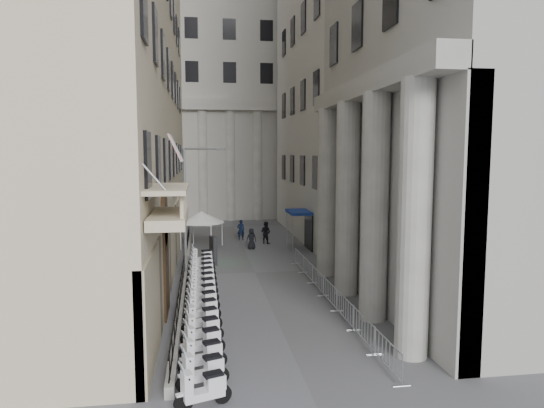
{
  "coord_description": "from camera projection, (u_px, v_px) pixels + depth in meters",
  "views": [
    {
      "loc": [
        -3.27,
        -10.15,
        7.39
      ],
      "look_at": [
        0.76,
        17.08,
        4.5
      ],
      "focal_mm": 32.0,
      "sensor_mm": 36.0,
      "label": 1
    }
  ],
  "objects": [
    {
      "name": "scooter_3",
      "position": [
        203.0,
        356.0,
        17.71
      ],
      "size": [
        1.51,
        0.98,
        1.5
      ],
      "primitive_type": null,
      "rotation": [
        0.0,
        0.0,
        1.9
      ],
      "color": "white",
      "rests_on": "ground"
    },
    {
      "name": "barrier_2",
      "position": [
        344.0,
        321.0,
        21.46
      ],
      "size": [
        0.6,
        2.4,
        1.1
      ],
      "primitive_type": null,
      "color": "#B0B3B8",
      "rests_on": "ground"
    },
    {
      "name": "scooter_9",
      "position": [
        202.0,
        298.0,
        24.88
      ],
      "size": [
        1.51,
        0.98,
        1.5
      ],
      "primitive_type": null,
      "rotation": [
        0.0,
        0.0,
        1.9
      ],
      "color": "white",
      "rests_on": "ground"
    },
    {
      "name": "scooter_2",
      "position": [
        203.0,
        371.0,
        16.51
      ],
      "size": [
        1.51,
        0.98,
        1.5
      ],
      "primitive_type": null,
      "rotation": [
        0.0,
        0.0,
        1.9
      ],
      "color": "white",
      "rests_on": "ground"
    },
    {
      "name": "barrier_4",
      "position": [
        318.0,
        289.0,
        26.37
      ],
      "size": [
        0.6,
        2.4,
        1.1
      ],
      "primitive_type": null,
      "color": "#B0B3B8",
      "rests_on": "ground"
    },
    {
      "name": "scooter_10",
      "position": [
        202.0,
        291.0,
        26.07
      ],
      "size": [
        1.51,
        0.98,
        1.5
      ],
      "primitive_type": null,
      "rotation": [
        0.0,
        0.0,
        1.9
      ],
      "color": "white",
      "rests_on": "ground"
    },
    {
      "name": "security_tent",
      "position": [
        197.0,
        217.0,
        38.29
      ],
      "size": [
        3.53,
        3.53,
        2.87
      ],
      "color": "white",
      "rests_on": "ground"
    },
    {
      "name": "barrier_6",
      "position": [
        299.0,
        268.0,
        31.29
      ],
      "size": [
        0.6,
        2.4,
        1.1
      ],
      "primitive_type": null,
      "color": "#B0B3B8",
      "rests_on": "ground"
    },
    {
      "name": "scooter_0",
      "position": [
        204.0,
        408.0,
        14.12
      ],
      "size": [
        1.51,
        0.98,
        1.5
      ],
      "primitive_type": null,
      "rotation": [
        0.0,
        0.0,
        1.9
      ],
      "color": "white",
      "rests_on": "ground"
    },
    {
      "name": "blue_awning",
      "position": [
        299.0,
        249.0,
        37.42
      ],
      "size": [
        1.6,
        3.0,
        3.0
      ],
      "primitive_type": null,
      "color": "navy",
      "rests_on": "ground"
    },
    {
      "name": "scooter_6",
      "position": [
        203.0,
        322.0,
        21.29
      ],
      "size": [
        1.51,
        0.98,
        1.5
      ],
      "primitive_type": null,
      "rotation": [
        0.0,
        0.0,
        1.9
      ],
      "color": "white",
      "rests_on": "ground"
    },
    {
      "name": "barrier_1",
      "position": [
        363.0,
        342.0,
        19.0
      ],
      "size": [
        0.6,
        2.4,
        1.1
      ],
      "primitive_type": null,
      "color": "#B0B3B8",
      "rests_on": "ground"
    },
    {
      "name": "barrier_5",
      "position": [
        307.0,
        278.0,
        28.83
      ],
      "size": [
        0.6,
        2.4,
        1.1
      ],
      "primitive_type": null,
      "color": "#B0B3B8",
      "rests_on": "ground"
    },
    {
      "name": "scooter_15",
      "position": [
        202.0,
        265.0,
        32.05
      ],
      "size": [
        1.51,
        0.98,
        1.5
      ],
      "primitive_type": null,
      "rotation": [
        0.0,
        0.0,
        1.9
      ],
      "color": "white",
      "rests_on": "ground"
    },
    {
      "name": "info_kiosk",
      "position": [
        213.0,
        250.0,
        32.22
      ],
      "size": [
        0.52,
        0.93,
        1.89
      ],
      "rotation": [
        0.0,
        0.0,
        0.3
      ],
      "color": "black",
      "rests_on": "ground"
    },
    {
      "name": "pedestrian_b",
      "position": [
        266.0,
        232.0,
        39.72
      ],
      "size": [
        1.13,
        1.09,
        1.83
      ],
      "primitive_type": "imported",
      "rotation": [
        0.0,
        0.0,
        2.47
      ],
      "color": "black",
      "rests_on": "ground"
    },
    {
      "name": "scooter_14",
      "position": [
        202.0,
        270.0,
        30.86
      ],
      "size": [
        1.51,
        0.98,
        1.5
      ],
      "primitive_type": null,
      "rotation": [
        0.0,
        0.0,
        1.9
      ],
      "color": "white",
      "rests_on": "ground"
    },
    {
      "name": "pedestrian_a",
      "position": [
        241.0,
        230.0,
        41.25
      ],
      "size": [
        0.64,
        0.42,
        1.75
      ],
      "primitive_type": "imported",
      "rotation": [
        0.0,
        0.0,
        3.14
      ],
      "color": "#0D1734",
      "rests_on": "ground"
    },
    {
      "name": "scooter_13",
      "position": [
        202.0,
        274.0,
        29.66
      ],
      "size": [
        1.51,
        0.98,
        1.5
      ],
      "primitive_type": null,
      "rotation": [
        0.0,
        0.0,
        1.9
      ],
      "color": "white",
      "rests_on": "ground"
    },
    {
      "name": "far_building",
      "position": [
        227.0,
        88.0,
        56.89
      ],
      "size": [
        22.0,
        10.0,
        30.0
      ],
      "primitive_type": "cube",
      "color": "beige",
      "rests_on": "ground"
    },
    {
      "name": "scooter_4",
      "position": [
        203.0,
        343.0,
        18.9
      ],
      "size": [
        1.51,
        0.98,
        1.5
      ],
      "primitive_type": null,
      "rotation": [
        0.0,
        0.0,
        1.9
      ],
      "color": "white",
      "rests_on": "ground"
    },
    {
      "name": "scooter_1",
      "position": [
        204.0,
        388.0,
        15.31
      ],
      "size": [
        1.51,
        0.98,
        1.5
      ],
      "primitive_type": null,
      "rotation": [
        0.0,
        0.0,
        1.9
      ],
      "color": "white",
      "rests_on": "ground"
    },
    {
      "name": "scooter_12",
      "position": [
        202.0,
        279.0,
        28.47
      ],
      "size": [
        1.51,
        0.98,
        1.5
      ],
      "primitive_type": null,
      "rotation": [
        0.0,
        0.0,
        1.9
      ],
      "color": "white",
      "rests_on": "ground"
    },
    {
      "name": "iron_fence",
      "position": [
        184.0,
        280.0,
        28.32
      ],
      "size": [
        0.3,
        28.0,
        1.4
      ],
      "primitive_type": null,
      "color": "black",
      "rests_on": "ground"
    },
    {
      "name": "scooter_8",
      "position": [
        202.0,
        305.0,
        23.68
      ],
      "size": [
        1.51,
        0.98,
        1.5
      ],
      "primitive_type": null,
      "rotation": [
        0.0,
        0.0,
        1.9
      ],
      "color": "white",
      "rests_on": "ground"
    },
    {
      "name": "street_lamp",
      "position": [
        189.0,
        202.0,
        28.26
      ],
      "size": [
        2.43,
        0.95,
        7.72
      ],
      "rotation": [
        0.0,
        0.0,
        -0.32
      ],
      "color": "gray",
      "rests_on": "ground"
    },
    {
      "name": "scooter_5",
      "position": [
        203.0,
        332.0,
        20.1
      ],
      "size": [
        1.51,
        0.98,
        1.5
      ],
      "primitive_type": null,
      "rotation": [
        0.0,
        0.0,
        1.9
      ],
      "color": "white",
      "rests_on": "ground"
    },
    {
      "name": "scooter_7",
      "position": [
        203.0,
        313.0,
        22.49
      ],
      "size": [
        1.51,
        0.98,
        1.5
      ],
      "primitive_type": null,
      "rotation": [
        0.0,
        0.0,
        1.9
      ],
      "color": "white",
      "rests_on": "ground"
    },
    {
      "name": "barrier_3",
      "position": [
        330.0,
        303.0,
        23.92
      ],
      "size": [
        0.6,
        2.4,
        1.1
      ],
      "primitive_type": null,
      "color": "#B0B3B8",
      "rests_on": "ground"
    },
    {
      "name": "pedestrian_c",
      "position": [
        251.0,
        239.0,
        37.37
      ],
      "size": [
        0.85,
        0.62,
        1.62
      ],
      "primitive_type": "imported",
      "rotation": [
        0.0,
        0.0,
        3.28
      ],
      "color": "black",
      "rests_on": "ground"
    },
    {
      "name": "flag",
      "position": [
        181.0,
        384.0,
        15.57
      ],
      "size": [
        1.0,
        1.4,
        8.2
      ],
      "primitive_type": null,
      "color": "#9E0C11",
      "rests_on": "ground"
    },
    {
      "name": "barrier_0",
      "position": [
        387.0,
        371.0,
        16.54
      ],
      "size": [
        0.6,
        2.4,
        1.1
      ],
      "primitive_type": null,
      "color": "#B0B3B8",
      "rests_on": "ground"
    },
    {
      "name": "scooter_11",
      "position": [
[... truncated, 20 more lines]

